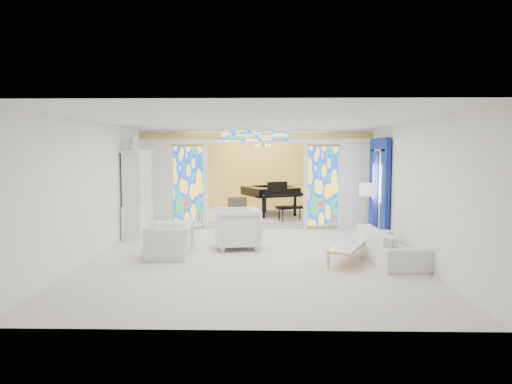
{
  "coord_description": "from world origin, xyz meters",
  "views": [
    {
      "loc": [
        0.29,
        -11.78,
        2.32
      ],
      "look_at": [
        0.05,
        0.2,
        1.28
      ],
      "focal_mm": 32.0,
      "sensor_mm": 36.0,
      "label": 1
    }
  ],
  "objects_px": {
    "armchair_right": "(237,228)",
    "grand_piano": "(272,191)",
    "coffee_table": "(348,246)",
    "tv_console": "(237,204)",
    "armchair_left": "(169,241)",
    "sofa": "(389,245)",
    "china_cabinet": "(138,194)"
  },
  "relations": [
    {
      "from": "armchair_right",
      "to": "grand_piano",
      "type": "xyz_separation_m",
      "value": [
        0.92,
        4.91,
        0.48
      ]
    },
    {
      "from": "armchair_left",
      "to": "coffee_table",
      "type": "xyz_separation_m",
      "value": [
        3.89,
        -0.37,
        -0.02
      ]
    },
    {
      "from": "coffee_table",
      "to": "tv_console",
      "type": "bearing_deg",
      "value": 116.47
    },
    {
      "from": "armchair_left",
      "to": "sofa",
      "type": "relative_size",
      "value": 0.48
    },
    {
      "from": "grand_piano",
      "to": "tv_console",
      "type": "distance_m",
      "value": 1.48
    },
    {
      "from": "coffee_table",
      "to": "china_cabinet",
      "type": "bearing_deg",
      "value": 151.92
    },
    {
      "from": "china_cabinet",
      "to": "sofa",
      "type": "bearing_deg",
      "value": -23.56
    },
    {
      "from": "armchair_right",
      "to": "tv_console",
      "type": "height_order",
      "value": "armchair_right"
    },
    {
      "from": "armchair_right",
      "to": "grand_piano",
      "type": "height_order",
      "value": "grand_piano"
    },
    {
      "from": "armchair_left",
      "to": "sofa",
      "type": "xyz_separation_m",
      "value": [
        4.79,
        -0.24,
        -0.03
      ]
    },
    {
      "from": "armchair_right",
      "to": "china_cabinet",
      "type": "bearing_deg",
      "value": -125.98
    },
    {
      "from": "armchair_right",
      "to": "sofa",
      "type": "xyz_separation_m",
      "value": [
        3.33,
        -1.19,
        -0.15
      ]
    },
    {
      "from": "tv_console",
      "to": "grand_piano",
      "type": "bearing_deg",
      "value": 20.83
    },
    {
      "from": "armchair_right",
      "to": "coffee_table",
      "type": "height_order",
      "value": "armchair_right"
    },
    {
      "from": "armchair_left",
      "to": "tv_console",
      "type": "distance_m",
      "value": 5.18
    },
    {
      "from": "china_cabinet",
      "to": "sofa",
      "type": "xyz_separation_m",
      "value": [
        6.17,
        -2.69,
        -0.83
      ]
    },
    {
      "from": "grand_piano",
      "to": "tv_console",
      "type": "relative_size",
      "value": 4.93
    },
    {
      "from": "sofa",
      "to": "coffee_table",
      "type": "height_order",
      "value": "sofa"
    },
    {
      "from": "armchair_left",
      "to": "sofa",
      "type": "bearing_deg",
      "value": 81.3
    },
    {
      "from": "grand_piano",
      "to": "coffee_table",
      "type": "bearing_deg",
      "value": -101.15
    },
    {
      "from": "grand_piano",
      "to": "tv_console",
      "type": "height_order",
      "value": "grand_piano"
    },
    {
      "from": "tv_console",
      "to": "sofa",
      "type": "bearing_deg",
      "value": -70.07
    },
    {
      "from": "sofa",
      "to": "coffee_table",
      "type": "relative_size",
      "value": 1.34
    },
    {
      "from": "coffee_table",
      "to": "grand_piano",
      "type": "relative_size",
      "value": 0.53
    },
    {
      "from": "china_cabinet",
      "to": "armchair_right",
      "type": "relative_size",
      "value": 2.52
    },
    {
      "from": "armchair_right",
      "to": "coffee_table",
      "type": "relative_size",
      "value": 0.62
    },
    {
      "from": "coffee_table",
      "to": "grand_piano",
      "type": "distance_m",
      "value": 6.44
    },
    {
      "from": "armchair_left",
      "to": "sofa",
      "type": "distance_m",
      "value": 4.8
    },
    {
      "from": "coffee_table",
      "to": "tv_console",
      "type": "relative_size",
      "value": 2.59
    },
    {
      "from": "armchair_left",
      "to": "grand_piano",
      "type": "xyz_separation_m",
      "value": [
        2.38,
        5.86,
        0.6
      ]
    },
    {
      "from": "grand_piano",
      "to": "sofa",
      "type": "bearing_deg",
      "value": -93.28
    },
    {
      "from": "armchair_left",
      "to": "tv_console",
      "type": "xyz_separation_m",
      "value": [
        1.2,
        5.04,
        0.25
      ]
    }
  ]
}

